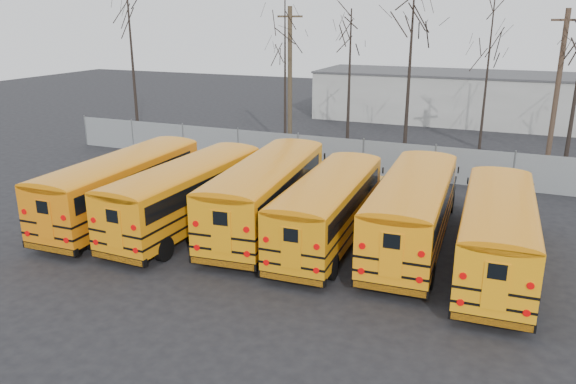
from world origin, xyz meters
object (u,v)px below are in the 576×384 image
at_px(bus_d, 330,202).
at_px(bus_a, 125,181).
at_px(bus_c, 268,188).
at_px(bus_e, 414,205).
at_px(utility_pole_left, 290,80).
at_px(utility_pole_right, 557,93).
at_px(bus_f, 498,226).
at_px(bus_b, 189,189).

bearing_deg(bus_d, bus_a, -176.20).
distance_m(bus_c, bus_e, 6.04).
distance_m(bus_a, bus_e, 12.41).
xyz_separation_m(utility_pole_left, utility_pole_right, (15.62, 0.35, -0.10)).
distance_m(bus_d, utility_pole_right, 16.58).
bearing_deg(utility_pole_right, bus_e, -129.94).
relative_size(utility_pole_left, utility_pole_right, 1.02).
xyz_separation_m(bus_d, bus_f, (6.24, -0.30, 0.01)).
bearing_deg(utility_pole_left, bus_b, -85.46).
xyz_separation_m(bus_a, bus_f, (15.42, 0.64, -0.07)).
bearing_deg(bus_f, bus_c, 172.79).
xyz_separation_m(bus_d, bus_e, (3.12, 0.73, 0.09)).
bearing_deg(bus_a, bus_c, 11.50).
distance_m(bus_c, bus_f, 9.19).
relative_size(bus_a, bus_d, 1.05).
bearing_deg(bus_c, utility_pole_left, 103.46).
height_order(bus_a, utility_pole_right, utility_pole_right).
relative_size(bus_b, bus_c, 0.95).
bearing_deg(utility_pole_right, bus_a, -158.23).
distance_m(bus_a, bus_f, 15.43).
height_order(bus_c, bus_f, bus_c).
height_order(bus_d, utility_pole_right, utility_pole_right).
bearing_deg(bus_a, bus_e, 6.53).
bearing_deg(bus_c, bus_f, -10.03).
bearing_deg(bus_e, bus_c, -179.89).
height_order(bus_a, bus_c, bus_c).
xyz_separation_m(bus_b, bus_d, (6.02, 0.75, -0.05)).
bearing_deg(bus_b, bus_e, 11.26).
bearing_deg(utility_pole_left, bus_a, -97.80).
xyz_separation_m(bus_b, bus_f, (12.26, 0.45, -0.04)).
xyz_separation_m(bus_a, bus_d, (9.18, 0.95, -0.09)).
distance_m(bus_e, bus_f, 3.28).
bearing_deg(utility_pole_left, utility_pole_right, 0.37).
xyz_separation_m(bus_d, utility_pole_left, (-7.40, 13.74, 3.10)).
bearing_deg(bus_f, bus_b, 179.70).
bearing_deg(bus_e, bus_f, -20.64).
relative_size(bus_f, utility_pole_right, 1.13).
bearing_deg(bus_f, bus_a, 180.00).
relative_size(bus_f, utility_pole_left, 1.11).
bearing_deg(utility_pole_right, bus_b, -152.88).
relative_size(bus_e, bus_f, 1.04).
height_order(bus_c, bus_d, bus_c).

